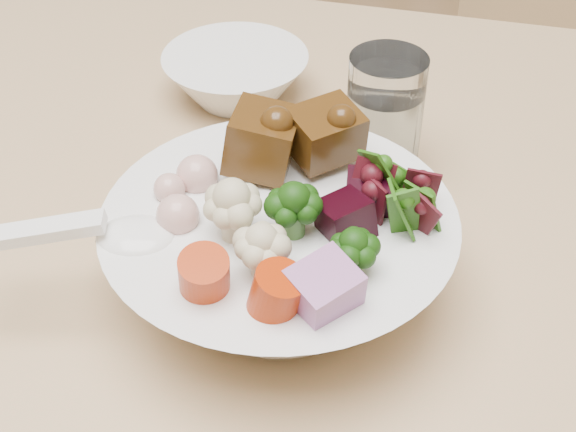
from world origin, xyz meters
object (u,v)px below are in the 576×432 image
(chair_far, at_px, (565,103))
(food_bowl, at_px, (282,248))
(dining_table, at_px, (521,336))
(water_glass, at_px, (384,121))
(side_bowl, at_px, (236,77))

(chair_far, xyz_separation_m, food_bowl, (-0.35, -0.59, 0.24))
(dining_table, distance_m, water_glass, 0.20)
(dining_table, relative_size, water_glass, 14.53)
(food_bowl, relative_size, water_glass, 2.23)
(food_bowl, xyz_separation_m, water_glass, (0.07, 0.15, 0.01))
(food_bowl, bearing_deg, dining_table, 9.47)
(chair_far, bearing_deg, water_glass, -100.66)
(dining_table, distance_m, chair_far, 0.59)
(water_glass, distance_m, side_bowl, 0.17)
(chair_far, xyz_separation_m, side_bowl, (-0.41, -0.34, 0.22))
(side_bowl, bearing_deg, dining_table, -41.56)
(dining_table, xyz_separation_m, food_bowl, (-0.18, -0.03, 0.11))
(chair_far, height_order, water_glass, chair_far)
(dining_table, xyz_separation_m, water_glass, (-0.11, 0.12, 0.12))
(chair_far, distance_m, food_bowl, 0.72)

